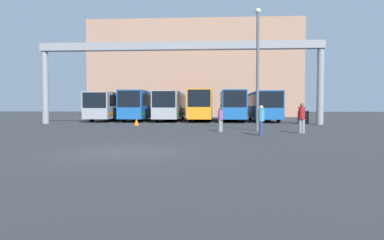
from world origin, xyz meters
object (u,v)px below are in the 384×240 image
object	(u,v)px
traffic_cone	(136,122)
pedestrian_near_right	(261,120)
pedestrian_mid_left	(302,117)
bus_slot_4	(232,104)
bus_slot_1	(140,104)
bus_slot_2	(171,104)
bus_slot_0	(111,105)
lamp_post	(258,64)
bus_slot_5	(263,105)
bus_slot_3	(201,104)
tire_stack	(303,117)
pedestrian_near_center	(221,118)

from	to	relation	value
traffic_cone	pedestrian_near_right	bearing A→B (deg)	-46.68
pedestrian_mid_left	bus_slot_4	bearing A→B (deg)	115.72
bus_slot_1	pedestrian_near_right	world-z (taller)	bus_slot_1
bus_slot_4	traffic_cone	world-z (taller)	bus_slot_4
bus_slot_1	bus_slot_2	bearing A→B (deg)	5.86
pedestrian_near_right	traffic_cone	xyz separation A→B (m)	(-9.20, 9.76, -0.60)
bus_slot_2	traffic_cone	world-z (taller)	bus_slot_2
bus_slot_0	lamp_post	distance (m)	21.69
bus_slot_5	traffic_cone	xyz separation A→B (m)	(-12.07, -9.39, -1.54)
pedestrian_near_right	pedestrian_mid_left	world-z (taller)	pedestrian_mid_left
pedestrian_mid_left	traffic_cone	xyz separation A→B (m)	(-11.82, 8.07, -0.68)
bus_slot_3	bus_slot_5	distance (m)	6.97
bus_slot_2	lamp_post	distance (m)	17.74
bus_slot_3	traffic_cone	world-z (taller)	bus_slot_3
bus_slot_4	traffic_cone	bearing A→B (deg)	-132.41
pedestrian_near_right	pedestrian_mid_left	distance (m)	3.12
tire_stack	bus_slot_2	bearing A→B (deg)	155.64
bus_slot_5	pedestrian_near_center	size ratio (longest dim) A/B	6.46
pedestrian_near_center	traffic_cone	bearing A→B (deg)	86.12
bus_slot_4	pedestrian_mid_left	distance (m)	17.82
pedestrian_near_center	lamp_post	bearing A→B (deg)	-25.26
bus_slot_0	lamp_post	world-z (taller)	lamp_post
bus_slot_4	tire_stack	bearing A→B (deg)	-41.87
bus_slot_0	bus_slot_3	xyz separation A→B (m)	(10.36, 0.56, 0.14)
bus_slot_1	tire_stack	distance (m)	17.66
bus_slot_5	pedestrian_near_right	bearing A→B (deg)	-98.51
bus_slot_3	lamp_post	world-z (taller)	lamp_post
bus_slot_5	pedestrian_near_center	xyz separation A→B (m)	(-5.04, -16.45, -0.98)
lamp_post	bus_slot_5	bearing A→B (deg)	80.40
pedestrian_near_right	bus_slot_5	bearing A→B (deg)	-169.78
bus_slot_1	pedestrian_near_center	size ratio (longest dim) A/B	6.46
bus_slot_2	pedestrian_near_right	world-z (taller)	bus_slot_2
bus_slot_5	pedestrian_near_center	bearing A→B (deg)	-107.04
bus_slot_3	tire_stack	xyz separation A→B (m)	(9.79, -6.58, -1.33)
bus_slot_3	traffic_cone	xyz separation A→B (m)	(-5.16, -10.33, -1.64)
pedestrian_near_center	lamp_post	size ratio (longest dim) A/B	0.20
bus_slot_5	tire_stack	world-z (taller)	bus_slot_5
bus_slot_2	bus_slot_3	distance (m)	3.50
bus_slot_5	lamp_post	world-z (taller)	lamp_post
bus_slot_1	pedestrian_mid_left	size ratio (longest dim) A/B	5.66
bus_slot_1	lamp_post	world-z (taller)	lamp_post
bus_slot_1	pedestrian_mid_left	world-z (taller)	bus_slot_1
traffic_cone	tire_stack	size ratio (longest dim) A/B	0.48
bus_slot_3	bus_slot_4	distance (m)	3.57
pedestrian_near_center	pedestrian_near_right	size ratio (longest dim) A/B	0.96
bus_slot_0	tire_stack	world-z (taller)	bus_slot_0
bus_slot_0	pedestrian_near_right	xyz separation A→B (m)	(14.39, -19.54, -0.91)
bus_slot_0	pedestrian_near_right	world-z (taller)	bus_slot_0
bus_slot_0	lamp_post	xyz separation A→B (m)	(14.65, -15.78, 2.58)
bus_slot_1	bus_slot_4	world-z (taller)	bus_slot_4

